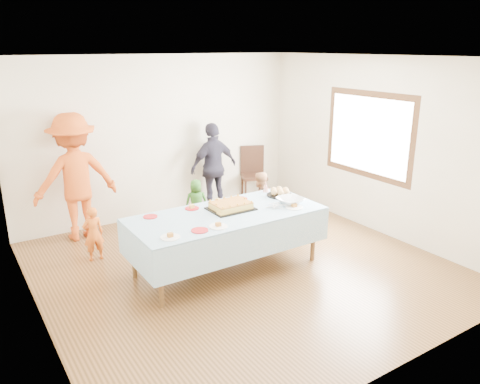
# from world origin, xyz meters

# --- Properties ---
(ground) EXTENTS (5.00, 5.00, 0.00)m
(ground) POSITION_xyz_m (0.00, 0.00, 0.00)
(ground) COLOR #4D3116
(ground) RESTS_ON ground
(room_walls) EXTENTS (5.04, 5.04, 2.72)m
(room_walls) POSITION_xyz_m (0.05, 0.00, 1.77)
(room_walls) COLOR beige
(room_walls) RESTS_ON ground
(party_table) EXTENTS (2.50, 1.10, 0.78)m
(party_table) POSITION_xyz_m (-0.19, 0.07, 0.72)
(party_table) COLOR #51351B
(party_table) RESTS_ON ground
(birthday_cake) EXTENTS (0.57, 0.43, 0.10)m
(birthday_cake) POSITION_xyz_m (-0.07, 0.16, 0.83)
(birthday_cake) COLOR black
(birthday_cake) RESTS_ON party_table
(rolls_tray) EXTENTS (0.38, 0.38, 0.11)m
(rolls_tray) POSITION_xyz_m (0.82, 0.27, 0.83)
(rolls_tray) COLOR black
(rolls_tray) RESTS_ON party_table
(punch_bowl) EXTENTS (0.35, 0.35, 0.09)m
(punch_bowl) POSITION_xyz_m (0.72, -0.09, 0.82)
(punch_bowl) COLOR silver
(punch_bowl) RESTS_ON party_table
(party_hat) EXTENTS (0.09, 0.09, 0.15)m
(party_hat) POSITION_xyz_m (0.76, 0.53, 0.85)
(party_hat) COLOR white
(party_hat) RESTS_ON party_table
(fork_pile) EXTENTS (0.24, 0.18, 0.07)m
(fork_pile) POSITION_xyz_m (0.46, -0.11, 0.81)
(fork_pile) COLOR white
(fork_pile) RESTS_ON party_table
(plate_red_far_a) EXTENTS (0.18, 0.18, 0.01)m
(plate_red_far_a) POSITION_xyz_m (-1.07, 0.46, 0.79)
(plate_red_far_a) COLOR #B60D15
(plate_red_far_a) RESTS_ON party_table
(plate_red_far_b) EXTENTS (0.19, 0.19, 0.01)m
(plate_red_far_b) POSITION_xyz_m (-0.49, 0.45, 0.79)
(plate_red_far_b) COLOR #B60D15
(plate_red_far_b) RESTS_ON party_table
(plate_red_far_c) EXTENTS (0.16, 0.16, 0.01)m
(plate_red_far_c) POSITION_xyz_m (-0.08, 0.48, 0.79)
(plate_red_far_c) COLOR #B60D15
(plate_red_far_c) RESTS_ON party_table
(plate_red_far_d) EXTENTS (0.19, 0.19, 0.01)m
(plate_red_far_d) POSITION_xyz_m (0.26, 0.44, 0.79)
(plate_red_far_d) COLOR #B60D15
(plate_red_far_d) RESTS_ON party_table
(plate_red_near) EXTENTS (0.20, 0.20, 0.01)m
(plate_red_near) POSITION_xyz_m (-0.77, -0.28, 0.79)
(plate_red_near) COLOR #B60D15
(plate_red_near) RESTS_ON party_table
(plate_white_left) EXTENTS (0.22, 0.22, 0.01)m
(plate_white_left) POSITION_xyz_m (-1.14, -0.28, 0.79)
(plate_white_left) COLOR white
(plate_white_left) RESTS_ON party_table
(plate_white_mid) EXTENTS (0.22, 0.22, 0.01)m
(plate_white_mid) POSITION_xyz_m (-0.53, -0.29, 0.79)
(plate_white_mid) COLOR white
(plate_white_mid) RESTS_ON party_table
(plate_white_right) EXTENTS (0.24, 0.24, 0.01)m
(plate_white_right) POSITION_xyz_m (0.67, -0.24, 0.79)
(plate_white_right) COLOR white
(plate_white_right) RESTS_ON party_table
(dining_chair) EXTENTS (0.59, 0.59, 1.03)m
(dining_chair) POSITION_xyz_m (1.74, 2.28, 0.57)
(dining_chair) COLOR black
(dining_chair) RESTS_ON ground
(toddler_left) EXTENTS (0.29, 0.20, 0.77)m
(toddler_left) POSITION_xyz_m (-1.58, 1.27, 0.38)
(toddler_left) COLOR orange
(toddler_left) RESTS_ON ground
(toddler_mid) EXTENTS (0.43, 0.35, 0.77)m
(toddler_mid) POSITION_xyz_m (0.22, 1.69, 0.38)
(toddler_mid) COLOR #2D6521
(toddler_mid) RESTS_ON ground
(toddler_right) EXTENTS (0.50, 0.41, 0.96)m
(toddler_right) POSITION_xyz_m (0.94, 0.94, 0.48)
(toddler_right) COLOR tan
(toddler_right) RESTS_ON ground
(adult_left) EXTENTS (1.25, 0.73, 1.91)m
(adult_left) POSITION_xyz_m (-1.53, 2.20, 0.96)
(adult_left) COLOR #D2531A
(adult_left) RESTS_ON ground
(adult_right) EXTENTS (0.94, 0.44, 1.57)m
(adult_right) POSITION_xyz_m (0.84, 2.20, 0.78)
(adult_right) COLOR #2C2A3A
(adult_right) RESTS_ON ground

